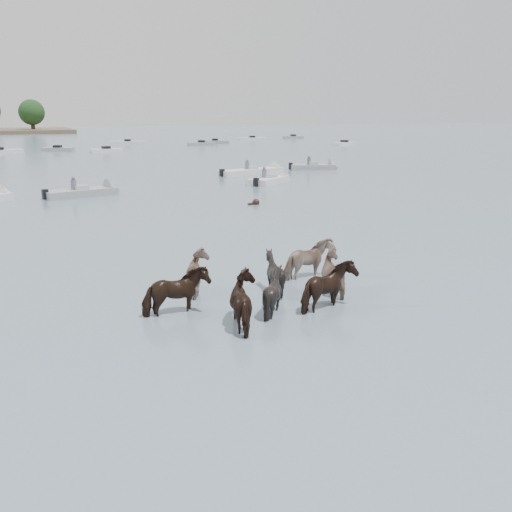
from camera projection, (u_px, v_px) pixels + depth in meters
name	position (u px, v px, depth m)	size (l,w,h in m)	color
ground	(283.00, 297.00, 16.48)	(400.00, 400.00, 0.00)	#4B5B6C
pony_herd	(269.00, 284.00, 15.96)	(6.89, 4.85, 1.56)	black
swimming_pony	(255.00, 203.00, 32.86)	(0.72, 0.44, 0.44)	black
motorboat_b	(92.00, 192.00, 36.45)	(5.26, 2.72, 1.92)	gray
motorboat_c	(259.00, 171.00, 49.25)	(6.91, 3.13, 1.92)	silver
motorboat_d	(273.00, 180.00, 43.05)	(4.59, 4.05, 1.92)	silver
motorboat_e	(320.00, 167.00, 53.02)	(4.97, 2.97, 1.92)	gray
distant_flotilla	(43.00, 148.00, 80.92)	(101.46, 29.90, 0.93)	silver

